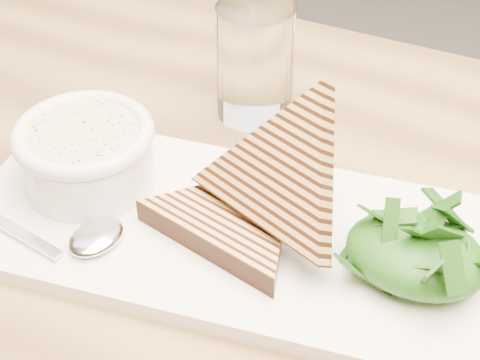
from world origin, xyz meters
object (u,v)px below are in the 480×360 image
at_px(soup_bowl, 88,161).
at_px(glass_near, 255,62).
at_px(table_top, 257,290).
at_px(platter, 230,233).

xyz_separation_m(soup_bowl, glass_near, (0.08, 0.18, 0.02)).
bearing_deg(glass_near, soup_bowl, -112.90).
bearing_deg(table_top, glass_near, 115.02).
height_order(table_top, platter, platter).
relative_size(soup_bowl, glass_near, 0.97).
bearing_deg(platter, table_top, -34.86).
distance_m(platter, soup_bowl, 0.14).
distance_m(table_top, platter, 0.05).
xyz_separation_m(platter, soup_bowl, (-0.14, -0.00, 0.03)).
bearing_deg(soup_bowl, table_top, -8.31).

